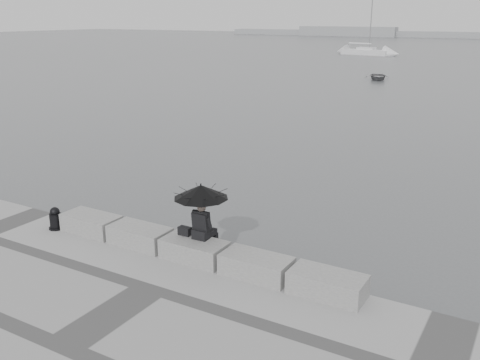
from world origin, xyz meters
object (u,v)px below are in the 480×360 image
Objects in this scene: seated_person at (201,198)px; dinghy at (378,77)px; mooring_bollard at (56,220)px; sailboat_left at (366,52)px.

seated_person is 44.41m from dinghy.
mooring_bollard reaches higher than dinghy.
mooring_bollard is at bearing -69.24° from sailboat_left.
seated_person is 0.40× the size of dinghy.
sailboat_left reaches higher than seated_person.
sailboat_left is at bearing 90.01° from dinghy.
sailboat_left is (-15.74, 77.52, -0.25)m from mooring_bollard.
sailboat_left is 3.69× the size of dinghy.
seated_person reaches higher than mooring_bollard.
dinghy is (11.77, -33.42, -0.23)m from sailboat_left.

